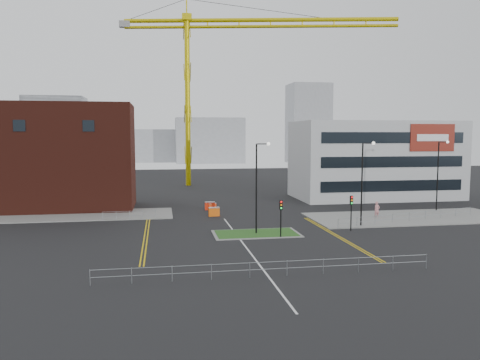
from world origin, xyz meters
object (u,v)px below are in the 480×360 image
object	(u,v)px
streetlamp_island	(259,180)
traffic_light_island	(281,211)
tower_crane	(218,58)
pedestrian	(377,210)

from	to	relation	value
streetlamp_island	traffic_light_island	distance (m)	3.92
streetlamp_island	tower_crane	bearing A→B (deg)	87.92
tower_crane	streetlamp_island	distance (m)	49.75
tower_crane	pedestrian	distance (m)	48.03
tower_crane	pedestrian	size ratio (longest dim) A/B	26.32
streetlamp_island	pedestrian	xyz separation A→B (m)	(15.83, 6.54, -4.42)
pedestrian	tower_crane	bearing A→B (deg)	99.27
streetlamp_island	pedestrian	size ratio (longest dim) A/B	4.63
tower_crane	traffic_light_island	world-z (taller)	tower_crane
traffic_light_island	pedestrian	size ratio (longest dim) A/B	1.84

